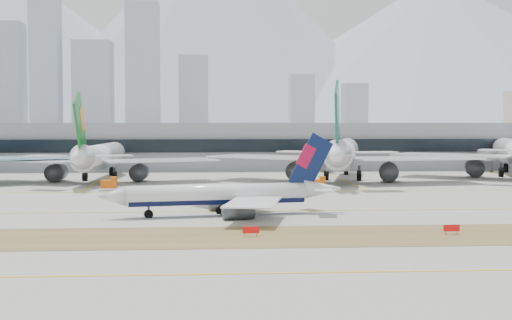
{
  "coord_description": "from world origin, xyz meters",
  "views": [
    {
      "loc": [
        -13.04,
        -124.95,
        15.01
      ],
      "look_at": [
        -3.48,
        18.0,
        7.5
      ],
      "focal_mm": 50.0,
      "sensor_mm": 36.0,
      "label": 1
    }
  ],
  "objects": [
    {
      "name": "gse_b",
      "position": [
        -35.79,
        40.19,
        1.05
      ],
      "size": [
        3.55,
        2.0,
        2.6
      ],
      "color": "orange",
      "rests_on": "ground"
    },
    {
      "name": "widebody_cathay",
      "position": [
        21.6,
        57.13,
        6.61
      ],
      "size": [
        67.8,
        67.57,
        24.86
      ],
      "rotation": [
        0.0,
        0.0,
        1.33
      ],
      "color": "white",
      "rests_on": "ground"
    },
    {
      "name": "mountain_ridge",
      "position": [
        33.0,
        1404.14,
        181.85
      ],
      "size": [
        2830.0,
        1120.0,
        470.0
      ],
      "color": "#9EA8B7",
      "rests_on": "ground"
    },
    {
      "name": "hold_sign_left",
      "position": [
        -7.51,
        -32.0,
        0.88
      ],
      "size": [
        2.2,
        0.15,
        1.35
      ],
      "color": "red",
      "rests_on": "ground"
    },
    {
      "name": "ground",
      "position": [
        0.0,
        0.0,
        0.0
      ],
      "size": [
        3000.0,
        3000.0,
        0.0
      ],
      "primitive_type": "plane",
      "color": "#9C9A92",
      "rests_on": "ground"
    },
    {
      "name": "taxiing_airliner",
      "position": [
        -10.16,
        -9.93,
        3.26
      ],
      "size": [
        40.07,
        34.43,
        13.52
      ],
      "rotation": [
        0.0,
        0.0,
        3.32
      ],
      "color": "white",
      "rests_on": "ground"
    },
    {
      "name": "widebody_eva",
      "position": [
        -41.22,
        60.1,
        5.94
      ],
      "size": [
        62.64,
        61.21,
        22.33
      ],
      "rotation": [
        0.0,
        0.0,
        1.53
      ],
      "color": "white",
      "rests_on": "ground"
    },
    {
      "name": "terminal",
      "position": [
        0.0,
        114.84,
        7.5
      ],
      "size": [
        280.0,
        43.1,
        15.0
      ],
      "color": "gray",
      "rests_on": "ground"
    },
    {
      "name": "apron_markings",
      "position": [
        0.0,
        -53.95,
        0.02
      ],
      "size": [
        360.0,
        122.22,
        0.06
      ],
      "color": "brown",
      "rests_on": "ground"
    },
    {
      "name": "city_skyline",
      "position": [
        -106.76,
        453.42,
        49.8
      ],
      "size": [
        342.0,
        49.8,
        140.0
      ],
      "color": "#A1A9B7",
      "rests_on": "ground"
    },
    {
      "name": "gse_c",
      "position": [
        12.31,
        38.48,
        1.05
      ],
      "size": [
        3.55,
        2.0,
        2.6
      ],
      "color": "orange",
      "rests_on": "ground"
    },
    {
      "name": "hold_sign_right",
      "position": [
        19.5,
        -32.0,
        0.88
      ],
      "size": [
        2.2,
        0.15,
        1.35
      ],
      "color": "red",
      "rests_on": "ground"
    }
  ]
}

